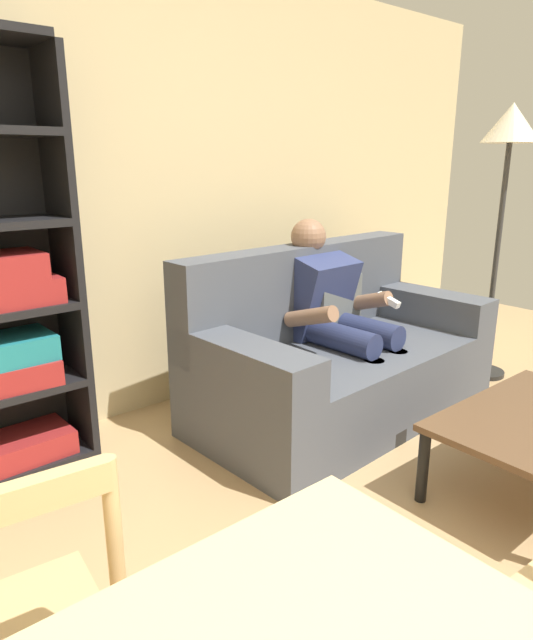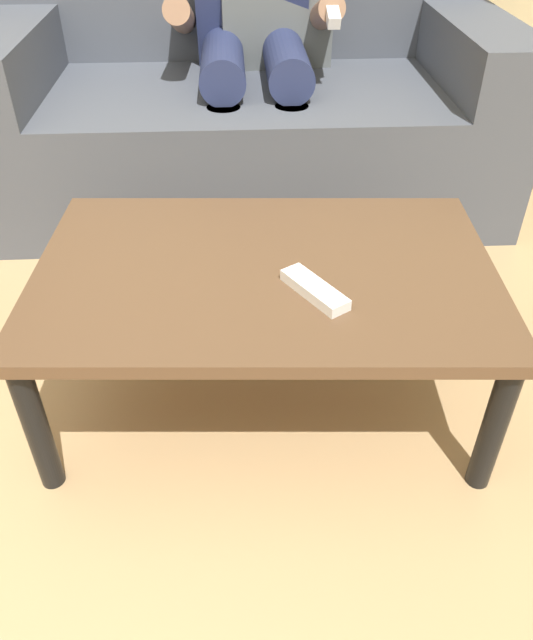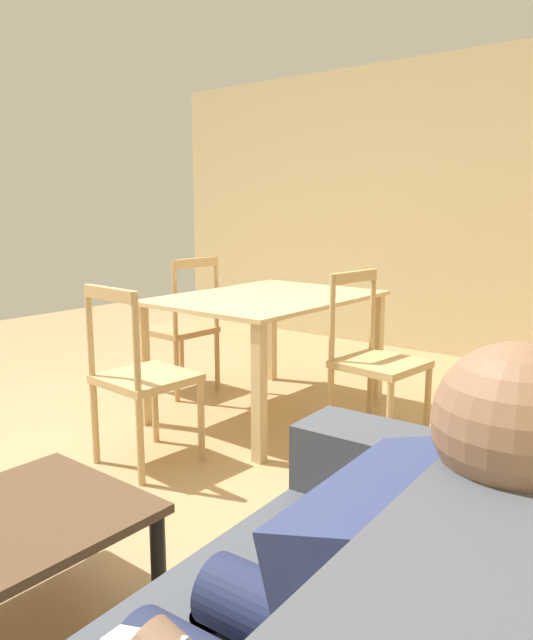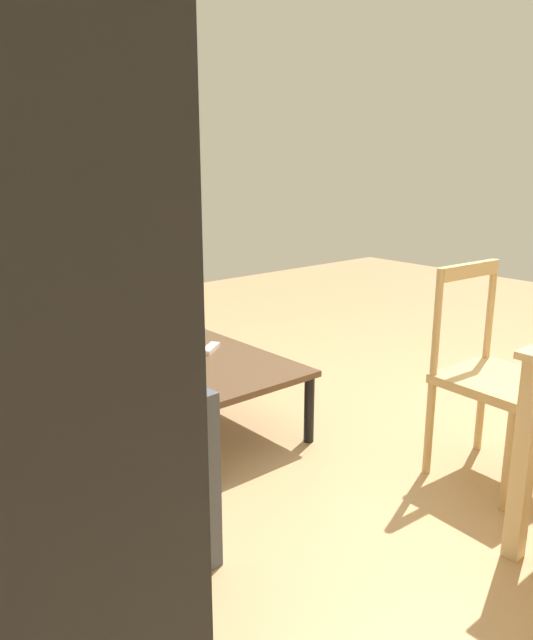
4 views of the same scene
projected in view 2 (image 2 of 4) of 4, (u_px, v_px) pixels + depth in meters
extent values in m
cube|color=#474C56|center=(248.00, 140.00, 2.32)|extent=(1.87, 1.02, 0.43)
cube|color=#474C56|center=(14.00, 54.00, 2.10)|extent=(0.29, 0.93, 0.21)
cube|color=#474C56|center=(473.00, 48.00, 2.16)|extent=(0.29, 0.93, 0.21)
cube|color=#565B5C|center=(277.00, 13.00, 2.24)|extent=(0.42, 0.20, 0.36)
cylinder|color=navy|center=(224.00, 65.00, 2.11)|extent=(0.17, 0.45, 0.15)
cylinder|color=#8C664C|center=(228.00, 169.00, 2.12)|extent=(0.11, 0.11, 0.43)
cube|color=black|center=(230.00, 226.00, 2.16)|extent=(0.11, 0.25, 0.08)
cylinder|color=navy|center=(288.00, 64.00, 2.12)|extent=(0.17, 0.45, 0.15)
cylinder|color=#8C664C|center=(292.00, 168.00, 2.13)|extent=(0.11, 0.11, 0.43)
cube|color=black|center=(292.00, 224.00, 2.17)|extent=(0.11, 0.25, 0.08)
cylinder|color=#8C664C|center=(182.00, 16.00, 2.12)|extent=(0.11, 0.36, 0.19)
cylinder|color=#8C664C|center=(326.00, 14.00, 2.14)|extent=(0.11, 0.36, 0.19)
cube|color=white|center=(334.00, 12.00, 1.99)|extent=(0.05, 0.16, 0.08)
cube|color=brown|center=(266.00, 272.00, 1.36)|extent=(1.01, 0.65, 0.03)
cylinder|color=black|center=(38.00, 427.00, 1.25)|extent=(0.05, 0.05, 0.34)
cylinder|color=black|center=(495.00, 428.00, 1.25)|extent=(0.05, 0.05, 0.34)
cylinder|color=black|center=(99.00, 271.00, 1.70)|extent=(0.05, 0.05, 0.34)
cylinder|color=black|center=(435.00, 271.00, 1.70)|extent=(0.05, 0.05, 0.34)
cube|color=white|center=(316.00, 290.00, 1.26)|extent=(0.14, 0.17, 0.02)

